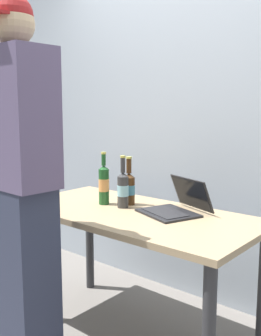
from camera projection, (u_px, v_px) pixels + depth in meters
The scene contains 8 objects.
ground_plane at pixel (132, 335), 2.37m from camera, with size 8.00×8.00×0.00m, color slate.
desk at pixel (132, 229), 2.27m from camera, with size 1.45×0.71×0.77m.
laptop at pixel (176, 206), 2.21m from camera, with size 0.40×0.41×0.19m.
beer_bottle_green at pixel (104, 184), 2.41m from camera, with size 0.06×0.06×0.32m.
beer_bottle_brown at pixel (129, 187), 2.40m from camera, with size 0.07×0.07×0.30m.
beer_bottle_dark at pixel (123, 189), 2.33m from camera, with size 0.07×0.07×0.31m.
person_figure at pixel (20, 195), 1.87m from camera, with size 0.40×0.29×1.85m.
back_wall at pixel (201, 116), 2.73m from camera, with size 6.00×0.10×2.60m, color #99A3AD.
Camera 1 is at (1.41, -1.68, 1.35)m, focal length 42.10 mm.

